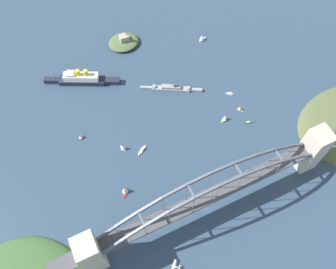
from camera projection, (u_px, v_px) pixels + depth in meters
ground_plane at (206, 209)px, 311.78m from camera, size 1400.00×1400.00×0.00m
harbor_arch_bridge at (210, 197)px, 285.21m from camera, size 269.66×18.07×69.05m
ocean_liner at (82, 79)px, 377.08m from camera, size 76.19×42.13×19.79m
naval_cruiser at (172, 88)px, 374.98m from camera, size 59.87×34.66×16.42m
fort_island_mid_harbor at (124, 42)px, 407.27m from camera, size 35.42×30.35×13.62m
seaplane_taxiing_near_bridge at (175, 267)px, 285.40m from camera, size 9.77×9.95×4.81m
small_boat_0 at (81, 137)px, 344.92m from camera, size 6.49×4.77×6.56m
small_boat_1 at (225, 118)px, 354.69m from camera, size 8.25×5.37×8.76m
small_boat_2 at (123, 147)px, 337.86m from camera, size 5.40×7.79×8.84m
small_boat_3 at (230, 94)px, 373.59m from camera, size 7.56×5.68×2.61m
small_boat_4 at (249, 122)px, 355.82m from camera, size 10.03×3.78×2.15m
small_boat_5 at (125, 190)px, 315.29m from camera, size 7.44×9.14×10.75m
small_boat_6 at (142, 150)px, 340.09m from camera, size 11.12×7.65×2.47m
small_boat_7 at (202, 38)px, 410.08m from camera, size 9.74×6.94×8.92m
small_boat_8 at (240, 108)px, 361.62m from camera, size 5.53×6.22×6.55m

